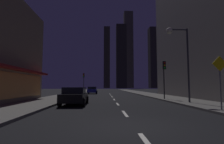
% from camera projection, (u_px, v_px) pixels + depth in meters
% --- Properties ---
extents(ground_plane, '(78.00, 136.00, 0.10)m').
position_uv_depth(ground_plane, '(109.00, 93.00, 38.33)').
color(ground_plane, black).
extents(sidewalk_right, '(4.00, 76.00, 0.15)m').
position_uv_depth(sidewalk_right, '(141.00, 93.00, 38.65)').
color(sidewalk_right, '#605E59').
rests_on(sidewalk_right, ground).
extents(sidewalk_left, '(4.00, 76.00, 0.15)m').
position_uv_depth(sidewalk_left, '(78.00, 93.00, 38.02)').
color(sidewalk_left, '#605E59').
rests_on(sidewalk_left, ground).
extents(lane_marking_center, '(0.16, 33.40, 0.01)m').
position_uv_depth(lane_marking_center, '(114.00, 99.00, 20.01)').
color(lane_marking_center, silver).
rests_on(lane_marking_center, ground).
extents(building_apartment_right, '(11.00, 20.00, 20.30)m').
position_uv_depth(building_apartment_right, '(218.00, 24.00, 23.90)').
color(building_apartment_right, slate).
rests_on(building_apartment_right, ground).
extents(skyscraper_distant_tall, '(5.28, 5.79, 53.82)m').
position_uv_depth(skyscraper_distant_tall, '(107.00, 57.00, 151.44)').
color(skyscraper_distant_tall, '#3B382C').
rests_on(skyscraper_distant_tall, ground).
extents(skyscraper_distant_mid, '(8.10, 5.49, 50.99)m').
position_uv_depth(skyscraper_distant_mid, '(121.00, 56.00, 137.43)').
color(skyscraper_distant_mid, '#2E2B22').
rests_on(skyscraper_distant_mid, ground).
extents(skyscraper_distant_short, '(8.10, 7.98, 70.89)m').
position_uv_depth(skyscraper_distant_short, '(128.00, 50.00, 160.17)').
color(skyscraper_distant_short, '#524D3D').
rests_on(skyscraper_distant_short, ground).
extents(skyscraper_distant_slender, '(7.75, 8.65, 53.98)m').
position_uv_depth(skyscraper_distant_slender, '(153.00, 58.00, 153.99)').
color(skyscraper_distant_slender, '#353328').
rests_on(skyscraper_distant_slender, ground).
extents(car_parked_near, '(1.98, 4.24, 1.45)m').
position_uv_depth(car_parked_near, '(75.00, 96.00, 14.34)').
color(car_parked_near, black).
rests_on(car_parked_near, ground).
extents(car_parked_far, '(1.98, 4.24, 1.45)m').
position_uv_depth(car_parked_far, '(92.00, 90.00, 35.65)').
color(car_parked_far, navy).
rests_on(car_parked_far, ground).
extents(fire_hydrant_far_left, '(0.42, 0.30, 0.65)m').
position_uv_depth(fire_hydrant_far_left, '(74.00, 93.00, 27.13)').
color(fire_hydrant_far_left, '#B2B2B2').
rests_on(fire_hydrant_far_left, sidewalk_left).
extents(traffic_light_near_right, '(0.32, 0.48, 4.20)m').
position_uv_depth(traffic_light_near_right, '(164.00, 71.00, 19.21)').
color(traffic_light_near_right, '#2D2D2D').
rests_on(traffic_light_near_right, sidewalk_right).
extents(traffic_light_far_left, '(0.32, 0.48, 4.20)m').
position_uv_depth(traffic_light_far_left, '(84.00, 78.00, 36.67)').
color(traffic_light_far_left, '#2D2D2D').
rests_on(traffic_light_far_left, sidewalk_left).
extents(street_lamp_right, '(1.96, 0.56, 6.58)m').
position_uv_depth(street_lamp_right, '(178.00, 46.00, 15.26)').
color(street_lamp_right, '#38383D').
rests_on(street_lamp_right, sidewalk_right).
extents(pedestrian_crossing_sign, '(0.91, 0.08, 3.15)m').
position_uv_depth(pedestrian_crossing_sign, '(220.00, 78.00, 10.08)').
color(pedestrian_crossing_sign, slate).
rests_on(pedestrian_crossing_sign, sidewalk_right).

